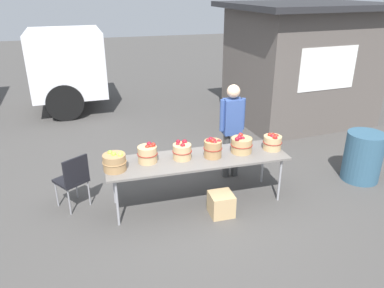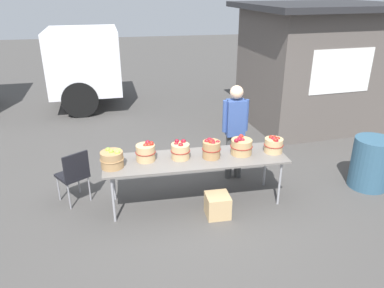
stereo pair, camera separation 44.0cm
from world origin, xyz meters
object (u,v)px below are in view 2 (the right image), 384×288
object	(u,v)px
market_table	(196,160)
apple_basket_red_1	(180,150)
apple_basket_red_0	(146,152)
trash_barrel	(371,163)
apple_basket_red_2	(211,148)
apple_basket_green_0	(112,159)
vendor_adult	(235,125)
produce_crate	(218,205)
folding_chair	(74,173)
apple_basket_red_4	(274,145)
apple_basket_red_3	(241,146)

from	to	relation	value
market_table	apple_basket_red_1	size ratio (longest dim) A/B	9.33
apple_basket_red_0	trash_barrel	bearing A→B (deg)	-1.74
market_table	apple_basket_red_2	distance (m)	0.30
market_table	apple_basket_green_0	xyz separation A→B (m)	(-1.21, -0.07, 0.16)
apple_basket_red_2	apple_basket_red_1	bearing A→B (deg)	172.04
apple_basket_green_0	apple_basket_red_2	distance (m)	1.44
vendor_adult	produce_crate	distance (m)	1.46
folding_chair	apple_basket_red_1	bearing A→B (deg)	135.96
apple_basket_red_1	trash_barrel	size ratio (longest dim) A/B	0.34
vendor_adult	apple_basket_red_4	bearing A→B (deg)	124.08
apple_basket_red_2	vendor_adult	size ratio (longest dim) A/B	0.19
apple_basket_green_0	apple_basket_red_0	bearing A→B (deg)	15.75
produce_crate	trash_barrel	bearing A→B (deg)	8.07
market_table	apple_basket_red_4	xyz separation A→B (m)	(1.21, -0.00, 0.16)
apple_basket_red_3	apple_basket_red_4	size ratio (longest dim) A/B	1.13
apple_basket_green_0	apple_basket_red_1	size ratio (longest dim) A/B	1.16
market_table	apple_basket_red_2	xyz separation A→B (m)	(0.23, -0.02, 0.18)
apple_basket_red_2	apple_basket_red_0	bearing A→B (deg)	174.82
apple_basket_red_1	vendor_adult	distance (m)	1.19
apple_basket_red_1	apple_basket_green_0	bearing A→B (deg)	-173.53
apple_basket_red_4	trash_barrel	world-z (taller)	apple_basket_red_4
apple_basket_red_1	produce_crate	xyz separation A→B (m)	(0.46, -0.47, -0.71)
market_table	apple_basket_red_0	world-z (taller)	apple_basket_red_0
trash_barrel	produce_crate	bearing A→B (deg)	-171.93
trash_barrel	apple_basket_red_3	bearing A→B (deg)	178.15
apple_basket_red_0	apple_basket_red_2	world-z (taller)	apple_basket_red_2
apple_basket_red_2	trash_barrel	size ratio (longest dim) A/B	0.36
apple_basket_red_0	produce_crate	distance (m)	1.30
vendor_adult	trash_barrel	distance (m)	2.30
apple_basket_green_0	apple_basket_red_3	world-z (taller)	apple_basket_red_3
apple_basket_green_0	apple_basket_red_3	xyz separation A→B (m)	(1.91, 0.10, -0.00)
apple_basket_red_1	vendor_adult	xyz separation A→B (m)	(1.02, 0.62, 0.09)
apple_basket_red_0	apple_basket_red_3	world-z (taller)	apple_basket_red_0
apple_basket_green_0	trash_barrel	distance (m)	4.15
apple_basket_red_0	vendor_adult	bearing A→B (deg)	21.44
apple_basket_red_3	folding_chair	size ratio (longest dim) A/B	0.39
apple_basket_red_2	vendor_adult	world-z (taller)	vendor_adult
folding_chair	apple_basket_green_0	bearing A→B (deg)	112.67
apple_basket_red_1	vendor_adult	world-z (taller)	vendor_adult
apple_basket_green_0	apple_basket_red_4	distance (m)	2.42
folding_chair	trash_barrel	world-z (taller)	folding_chair
apple_basket_green_0	market_table	bearing A→B (deg)	3.30
apple_basket_red_3	folding_chair	xyz separation A→B (m)	(-2.51, 0.30, -0.37)
market_table	apple_basket_red_0	size ratio (longest dim) A/B	9.11
apple_basket_red_4	vendor_adult	xyz separation A→B (m)	(-0.42, 0.66, 0.09)
apple_basket_red_0	apple_basket_red_1	distance (m)	0.51
apple_basket_red_1	vendor_adult	bearing A→B (deg)	31.43
apple_basket_red_1	trash_barrel	xyz separation A→B (m)	(3.14, -0.09, -0.45)
apple_basket_red_1	apple_basket_red_3	size ratio (longest dim) A/B	0.86
market_table	apple_basket_red_0	distance (m)	0.75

